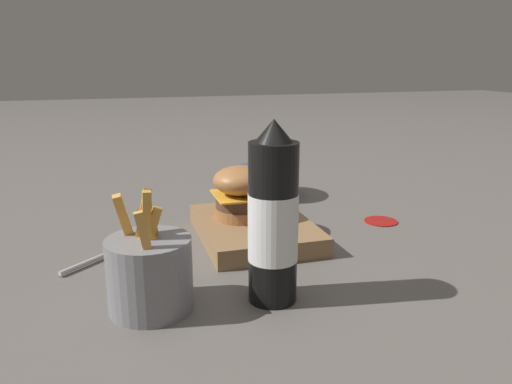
% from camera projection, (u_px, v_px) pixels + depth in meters
% --- Properties ---
extents(ground_plane, '(6.00, 6.00, 0.00)m').
position_uv_depth(ground_plane, '(254.00, 238.00, 0.84)').
color(ground_plane, '#5B5651').
extents(serving_board, '(0.24, 0.18, 0.03)m').
position_uv_depth(serving_board, '(256.00, 230.00, 0.83)').
color(serving_board, olive).
rests_on(serving_board, ground_plane).
extents(burger, '(0.09, 0.09, 0.09)m').
position_uv_depth(burger, '(241.00, 192.00, 0.84)').
color(burger, '#9E6638').
rests_on(burger, serving_board).
extents(ketchup_bottle, '(0.06, 0.06, 0.23)m').
position_uv_depth(ketchup_bottle, '(273.00, 220.00, 0.60)').
color(ketchup_bottle, black).
rests_on(ketchup_bottle, ground_plane).
extents(fries_basket, '(0.10, 0.10, 0.15)m').
position_uv_depth(fries_basket, '(150.00, 272.00, 0.59)').
color(fries_basket, slate).
rests_on(fries_basket, ground_plane).
extents(side_bowl, '(0.14, 0.14, 0.06)m').
position_uv_depth(side_bowl, '(267.00, 181.00, 1.08)').
color(side_bowl, '#384C66').
rests_on(side_bowl, ground_plane).
extents(spoon, '(0.11, 0.13, 0.01)m').
position_uv_depth(spoon, '(120.00, 249.00, 0.78)').
color(spoon, '#B2B2B7').
rests_on(spoon, ground_plane).
extents(ketchup_puddle, '(0.06, 0.06, 0.00)m').
position_uv_depth(ketchup_puddle, '(381.00, 221.00, 0.92)').
color(ketchup_puddle, '#9E140F').
rests_on(ketchup_puddle, ground_plane).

